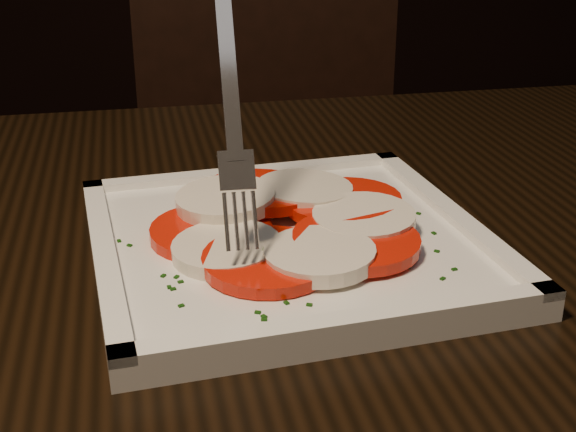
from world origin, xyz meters
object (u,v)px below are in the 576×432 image
Objects in this scene: table at (332,360)px; fork at (228,83)px; chair at (271,188)px; plate at (288,245)px.

table is 7.08× the size of fork.
fork is at bearing -169.78° from table.
plate is (-0.05, -0.69, 0.22)m from chair.
plate reaches higher than table.
fork reaches higher than table.
chair reaches higher than table.
table is 1.36× the size of chair.
table is at bearing 19.14° from plate.
table is at bearing 6.87° from fork.
chair is 0.72m from plate.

